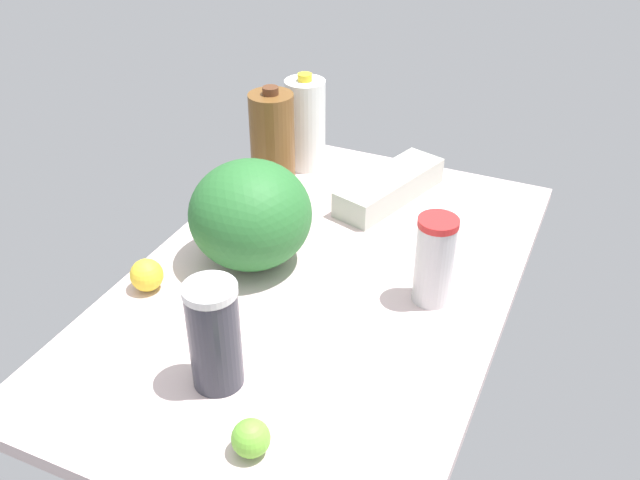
{
  "coord_description": "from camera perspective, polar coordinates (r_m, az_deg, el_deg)",
  "views": [
    {
      "loc": [
        -109.36,
        -49.22,
        91.2
      ],
      "look_at": [
        0.0,
        0.0,
        13.0
      ],
      "focal_mm": 40.0,
      "sensor_mm": 36.0,
      "label": 1
    }
  ],
  "objects": [
    {
      "name": "tumbler_cup",
      "position": [
        1.4,
        9.15,
        -1.61
      ],
      "size": [
        7.94,
        7.94,
        18.74
      ],
      "color": "silver",
      "rests_on": "countertop"
    },
    {
      "name": "countertop",
      "position": [
        1.5,
        0.0,
        -3.69
      ],
      "size": [
        120.0,
        76.0,
        3.0
      ],
      "primitive_type": "cube",
      "color": "beige",
      "rests_on": "ground"
    },
    {
      "name": "lime_by_jug",
      "position": [
        1.14,
        -5.55,
        -15.5
      ],
      "size": [
        6.14,
        6.14,
        6.14
      ],
      "primitive_type": "sphere",
      "color": "#6DB938",
      "rests_on": "countertop"
    },
    {
      "name": "egg_carton",
      "position": [
        1.77,
        5.6,
        4.25
      ],
      "size": [
        34.03,
        19.32,
        6.47
      ],
      "primitive_type": "cube",
      "rotation": [
        0.0,
        0.0,
        -0.3
      ],
      "color": "#BABCAF",
      "rests_on": "countertop"
    },
    {
      "name": "shaker_bottle",
      "position": [
        1.21,
        -8.45,
        -7.57
      ],
      "size": [
        9.11,
        9.11,
        20.4
      ],
      "color": "#30313C",
      "rests_on": "countertop"
    },
    {
      "name": "lemon_far_back",
      "position": [
        1.49,
        -13.7,
        -2.74
      ],
      "size": [
        6.79,
        6.79,
        6.79
      ],
      "primitive_type": "sphere",
      "color": "yellow",
      "rests_on": "countertop"
    },
    {
      "name": "chocolate_milk_jug",
      "position": [
        1.78,
        -3.82,
        7.85
      ],
      "size": [
        11.05,
        11.05,
        26.74
      ],
      "color": "brown",
      "rests_on": "countertop"
    },
    {
      "name": "milk_jug",
      "position": [
        1.89,
        -1.18,
        9.27
      ],
      "size": [
        10.51,
        10.51,
        25.6
      ],
      "color": "white",
      "rests_on": "countertop"
    },
    {
      "name": "watermelon",
      "position": [
        1.49,
        -5.59,
        2.04
      ],
      "size": [
        25.87,
        25.87,
        22.94
      ],
      "primitive_type": "ellipsoid",
      "color": "#2A6E30",
      "rests_on": "countertop"
    }
  ]
}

